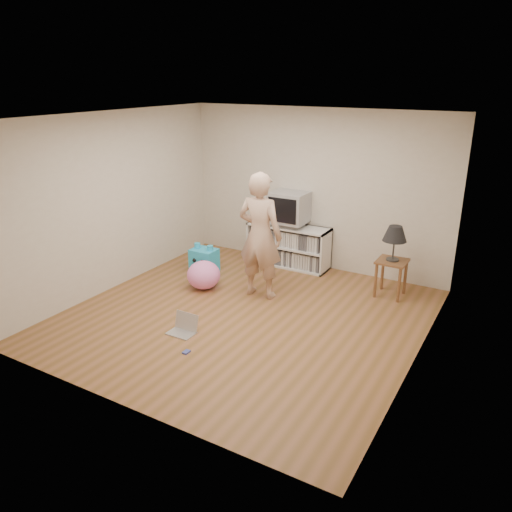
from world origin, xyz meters
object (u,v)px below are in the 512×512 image
object	(u,v)px
laptop	(184,327)
person	(260,236)
media_unit	(289,245)
plush_blue	(204,260)
side_table	(391,269)
table_lamp	(395,234)
dvd_deck	(289,224)
plush_pink	(204,275)
crt_tv	(289,207)

from	to	relation	value
laptop	person	bearing A→B (deg)	79.32
media_unit	person	bearing A→B (deg)	-81.72
plush_blue	laptop	bearing A→B (deg)	-61.55
side_table	person	world-z (taller)	person
media_unit	plush_blue	size ratio (longest dim) A/B	2.96
media_unit	table_lamp	world-z (taller)	table_lamp
dvd_deck	plush_pink	bearing A→B (deg)	-113.66
media_unit	dvd_deck	world-z (taller)	dvd_deck
plush_pink	person	bearing A→B (deg)	13.80
dvd_deck	plush_blue	xyz separation A→B (m)	(-1.06, -0.96, -0.53)
media_unit	table_lamp	xyz separation A→B (m)	(1.85, -0.39, 0.59)
media_unit	table_lamp	bearing A→B (deg)	-11.76
media_unit	plush_pink	distance (m)	1.68
laptop	plush_pink	xyz separation A→B (m)	(-0.59, 1.26, 0.15)
person	plush_pink	size ratio (longest dim) A/B	3.63
dvd_deck	plush_pink	distance (m)	1.74
table_lamp	laptop	distance (m)	3.21
table_lamp	plush_blue	xyz separation A→B (m)	(-2.91, -0.59, -0.74)
side_table	laptop	distance (m)	3.11
media_unit	dvd_deck	distance (m)	0.39
dvd_deck	side_table	bearing A→B (deg)	-11.29
plush_blue	media_unit	bearing A→B (deg)	42.73
table_lamp	side_table	bearing A→B (deg)	0.00
plush_blue	crt_tv	bearing A→B (deg)	42.17
person	plush_pink	world-z (taller)	person
side_table	table_lamp	size ratio (longest dim) A/B	1.07
laptop	plush_pink	bearing A→B (deg)	114.93
person	plush_blue	bearing A→B (deg)	-17.90
side_table	table_lamp	xyz separation A→B (m)	(0.00, 0.00, 0.53)
media_unit	table_lamp	size ratio (longest dim) A/B	2.72
plush_blue	plush_pink	distance (m)	0.68
media_unit	laptop	bearing A→B (deg)	-91.59
laptop	plush_blue	xyz separation A→B (m)	(-0.98, 1.82, 0.14)
table_lamp	person	distance (m)	1.91
dvd_deck	laptop	bearing A→B (deg)	-91.60
media_unit	dvd_deck	xyz separation A→B (m)	(0.00, -0.02, 0.39)
table_lamp	dvd_deck	bearing A→B (deg)	168.71
crt_tv	laptop	xyz separation A→B (m)	(-0.08, -2.78, -0.96)
person	plush_blue	world-z (taller)	person
dvd_deck	table_lamp	world-z (taller)	table_lamp
table_lamp	plush_pink	bearing A→B (deg)	-155.42
dvd_deck	crt_tv	bearing A→B (deg)	-90.00
dvd_deck	person	distance (m)	1.34
laptop	plush_pink	size ratio (longest dim) A/B	0.67
crt_tv	plush_blue	bearing A→B (deg)	-137.86
dvd_deck	table_lamp	distance (m)	1.90
side_table	plush_blue	world-z (taller)	side_table
plush_pink	crt_tv	bearing A→B (deg)	66.29
laptop	plush_pink	distance (m)	1.40
laptop	table_lamp	bearing A→B (deg)	51.06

